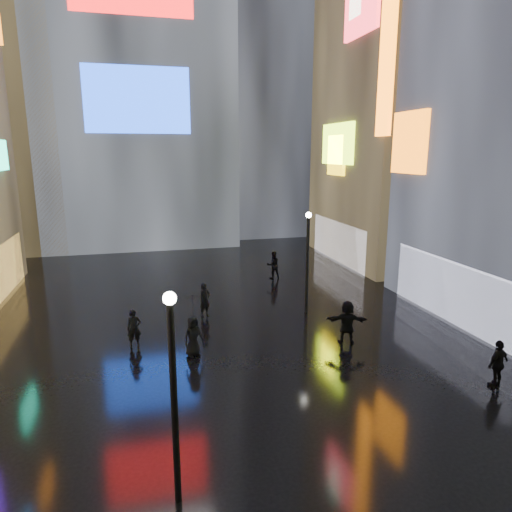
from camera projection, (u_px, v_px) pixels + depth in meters
name	position (u px, v px, depth m)	size (l,w,h in m)	color
ground	(216.00, 319.00, 22.56)	(140.00, 140.00, 0.00)	black
building_right_far	(408.00, 68.00, 32.78)	(10.28, 12.00, 28.00)	black
tower_main	(131.00, 0.00, 39.76)	(16.00, 14.20, 42.00)	black
tower_flank_right	(258.00, 60.00, 45.50)	(12.00, 12.00, 34.00)	black
lamp_near	(174.00, 388.00, 10.20)	(0.30, 0.30, 5.20)	black
lamp_far	(308.00, 257.00, 22.97)	(0.30, 0.30, 5.20)	black
pedestrian_3	(498.00, 364.00, 15.95)	(1.01, 0.42, 1.73)	black
pedestrian_4	(193.00, 336.00, 18.41)	(0.80, 0.52, 1.64)	black
pedestrian_5	(347.00, 322.00, 19.56)	(1.78, 0.57, 1.92)	black
pedestrian_6	(134.00, 328.00, 19.25)	(0.60, 0.39, 1.63)	black
pedestrian_7	(273.00, 265.00, 29.73)	(0.87, 0.68, 1.78)	black
umbrella_2	(192.00, 306.00, 18.13)	(1.03, 1.05, 0.94)	black
pedestrian_8	(205.00, 300.00, 22.77)	(0.63, 0.41, 1.72)	black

